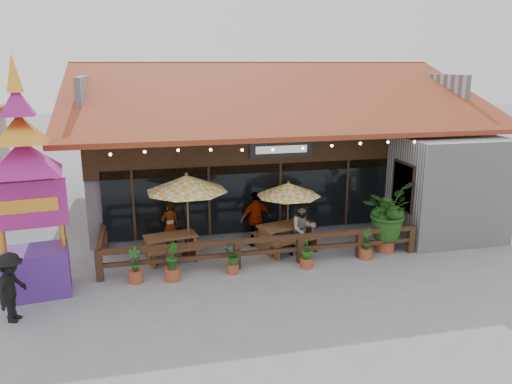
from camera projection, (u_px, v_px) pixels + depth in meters
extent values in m
plane|color=gray|center=(310.00, 255.00, 16.19)|extent=(100.00, 100.00, 0.00)
cube|color=#B7B7BD|center=(260.00, 156.00, 22.28)|extent=(14.00, 10.00, 4.00)
cube|color=#382311|center=(252.00, 150.00, 16.86)|extent=(11.00, 0.16, 1.60)
cube|color=black|center=(252.00, 198.00, 17.28)|extent=(10.00, 0.12, 2.40)
cube|color=#E4AC66|center=(251.00, 197.00, 17.46)|extent=(9.80, 0.05, 2.20)
cube|color=#B7B7BD|center=(447.00, 188.00, 17.49)|extent=(3.50, 2.70, 3.60)
cube|color=red|center=(403.00, 186.00, 16.90)|extent=(0.06, 1.20, 1.50)
cube|color=#382311|center=(403.00, 186.00, 16.90)|extent=(0.04, 1.34, 1.64)
cube|color=#973A22|center=(282.00, 95.00, 18.25)|extent=(15.50, 7.05, 2.37)
cube|color=#973A22|center=(244.00, 86.00, 24.85)|extent=(15.50, 7.05, 2.37)
cube|color=#973A22|center=(260.00, 63.00, 21.26)|extent=(15.50, 0.30, 0.12)
cube|color=#B7B7BD|center=(91.00, 97.00, 20.07)|extent=(0.20, 9.00, 1.80)
cube|color=#B7B7BD|center=(407.00, 92.00, 23.12)|extent=(0.20, 9.00, 1.80)
cube|color=black|center=(281.00, 149.00, 16.97)|extent=(2.20, 0.10, 0.55)
cube|color=silver|center=(282.00, 149.00, 16.91)|extent=(1.80, 0.02, 0.25)
cube|color=#382311|center=(133.00, 206.00, 16.37)|extent=(0.08, 0.08, 2.40)
cube|color=#382311|center=(209.00, 201.00, 16.91)|extent=(0.08, 0.08, 2.40)
cube|color=#382311|center=(280.00, 197.00, 17.46)|extent=(0.08, 0.08, 2.40)
cube|color=#382311|center=(347.00, 193.00, 18.00)|extent=(0.08, 0.08, 2.40)
sphere|color=#F5CA86|center=(110.00, 154.00, 14.06)|extent=(0.09, 0.09, 0.09)
sphere|color=#F5CA86|center=(145.00, 152.00, 14.26)|extent=(0.09, 0.09, 0.09)
sphere|color=#F5CA86|center=(178.00, 150.00, 14.46)|extent=(0.09, 0.09, 0.09)
sphere|color=#F5CA86|center=(211.00, 150.00, 14.68)|extent=(0.09, 0.09, 0.09)
sphere|color=#F5CA86|center=(242.00, 150.00, 14.89)|extent=(0.09, 0.09, 0.09)
sphere|color=#F5CA86|center=(273.00, 150.00, 15.11)|extent=(0.09, 0.09, 0.09)
sphere|color=#F5CA86|center=(303.00, 148.00, 15.31)|extent=(0.09, 0.09, 0.09)
sphere|color=#F5CA86|center=(332.00, 146.00, 15.51)|extent=(0.09, 0.09, 0.09)
sphere|color=#F5CA86|center=(360.00, 143.00, 15.71)|extent=(0.09, 0.09, 0.09)
sphere|color=#F5CA86|center=(388.00, 142.00, 15.91)|extent=(0.09, 0.09, 0.09)
sphere|color=#F5CA86|center=(415.00, 142.00, 16.12)|extent=(0.09, 0.09, 0.09)
cube|color=#402716|center=(99.00, 266.00, 14.19)|extent=(0.20, 0.20, 0.90)
cube|color=#402716|center=(170.00, 260.00, 14.63)|extent=(0.20, 0.20, 0.90)
cube|color=#402716|center=(237.00, 254.00, 15.06)|extent=(0.20, 0.20, 0.90)
cube|color=#402716|center=(300.00, 249.00, 15.50)|extent=(0.20, 0.20, 0.90)
cube|color=#402716|center=(360.00, 244.00, 15.93)|extent=(0.20, 0.20, 0.90)
cube|color=#402716|center=(411.00, 239.00, 16.32)|extent=(0.20, 0.20, 0.90)
cube|color=#402716|center=(266.00, 239.00, 15.16)|extent=(9.80, 0.16, 0.14)
cube|color=#402716|center=(266.00, 252.00, 15.26)|extent=(9.80, 0.12, 0.12)
cube|color=#402716|center=(101.00, 238.00, 15.27)|extent=(0.16, 2.50, 0.14)
cube|color=#402716|center=(104.00, 238.00, 16.45)|extent=(0.20, 0.20, 0.90)
cylinder|color=brown|center=(188.00, 218.00, 15.78)|extent=(0.07, 0.07, 2.59)
cone|color=gold|center=(187.00, 183.00, 15.49)|extent=(3.30, 3.30, 0.51)
sphere|color=brown|center=(186.00, 174.00, 15.42)|extent=(0.11, 0.11, 0.11)
cylinder|color=black|center=(189.00, 255.00, 16.10)|extent=(0.50, 0.50, 0.07)
cylinder|color=brown|center=(288.00, 216.00, 16.63)|extent=(0.06, 0.06, 2.16)
cone|color=gold|center=(288.00, 189.00, 16.40)|extent=(2.84, 2.84, 0.42)
sphere|color=brown|center=(288.00, 182.00, 16.34)|extent=(0.09, 0.09, 0.09)
cylinder|color=black|center=(287.00, 246.00, 16.90)|extent=(0.41, 0.41, 0.06)
cube|color=brown|center=(170.00, 236.00, 15.74)|extent=(1.73, 1.04, 0.06)
cube|color=brown|center=(148.00, 250.00, 15.57)|extent=(0.21, 0.71, 0.75)
cube|color=brown|center=(192.00, 244.00, 16.11)|extent=(0.21, 0.71, 0.75)
cube|color=brown|center=(175.00, 251.00, 15.32)|extent=(1.65, 0.57, 0.05)
cube|color=brown|center=(167.00, 239.00, 16.32)|extent=(1.65, 0.57, 0.05)
cube|color=brown|center=(286.00, 225.00, 16.49)|extent=(1.99, 1.34, 0.07)
cube|color=brown|center=(265.00, 241.00, 16.21)|extent=(0.31, 0.79, 0.84)
cube|color=brown|center=(306.00, 233.00, 16.97)|extent=(0.31, 0.79, 0.84)
cube|color=brown|center=(297.00, 241.00, 16.04)|extent=(1.84, 0.82, 0.06)
cube|color=brown|center=(276.00, 230.00, 17.10)|extent=(1.84, 0.82, 0.06)
cube|color=#4E2484|center=(37.00, 271.00, 13.40)|extent=(1.82, 1.46, 1.25)
cube|color=#A01D78|center=(29.00, 205.00, 12.92)|extent=(1.89, 0.50, 1.25)
cube|color=orange|center=(28.00, 206.00, 12.78)|extent=(1.45, 0.22, 0.36)
cylinder|color=orange|center=(0.00, 214.00, 12.82)|extent=(0.17, 0.17, 2.08)
cylinder|color=orange|center=(60.00, 210.00, 13.13)|extent=(0.17, 0.17, 2.08)
pyramid|color=#A01D78|center=(21.00, 141.00, 12.50)|extent=(2.80, 2.80, 0.83)
pyramid|color=orange|center=(18.00, 114.00, 12.33)|extent=(1.99, 1.99, 0.73)
pyramid|color=#A01D78|center=(15.00, 86.00, 12.16)|extent=(1.29, 1.29, 0.73)
pyramid|color=orange|center=(11.00, 52.00, 11.96)|extent=(0.58, 0.58, 0.94)
cylinder|color=brown|center=(385.00, 244.00, 16.51)|extent=(0.62, 0.62, 0.46)
imported|color=#235718|center=(387.00, 211.00, 16.21)|extent=(2.21, 2.22, 1.86)
sphere|color=#235718|center=(392.00, 222.00, 16.24)|extent=(0.62, 0.62, 0.62)
sphere|color=#235718|center=(381.00, 214.00, 16.36)|extent=(0.54, 0.54, 0.54)
imported|color=#382311|center=(170.00, 226.00, 16.48)|extent=(0.70, 0.58, 1.65)
imported|color=#382311|center=(303.00, 229.00, 16.01)|extent=(0.89, 0.71, 1.77)
imported|color=#382311|center=(256.00, 219.00, 16.82)|extent=(1.17, 0.64, 1.88)
imported|color=black|center=(12.00, 287.00, 11.89)|extent=(0.90, 1.24, 1.74)
cylinder|color=brown|center=(136.00, 277.00, 14.16)|extent=(0.43, 0.43, 0.34)
imported|color=#235718|center=(134.00, 259.00, 14.03)|extent=(0.40, 0.29, 0.71)
cylinder|color=brown|center=(172.00, 274.00, 14.29)|extent=(0.45, 0.45, 0.36)
imported|color=#235718|center=(172.00, 256.00, 14.15)|extent=(0.35, 0.43, 0.75)
cylinder|color=brown|center=(233.00, 269.00, 14.77)|extent=(0.35, 0.35, 0.28)
imported|color=#235718|center=(232.00, 255.00, 14.66)|extent=(0.64, 0.60, 0.58)
cylinder|color=brown|center=(306.00, 263.00, 15.17)|extent=(0.38, 0.38, 0.31)
imported|color=#235718|center=(307.00, 248.00, 15.05)|extent=(0.49, 0.49, 0.63)
cylinder|color=brown|center=(365.00, 254.00, 15.87)|extent=(0.41, 0.41, 0.32)
imported|color=#235718|center=(366.00, 239.00, 15.74)|extent=(0.37, 0.42, 0.67)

